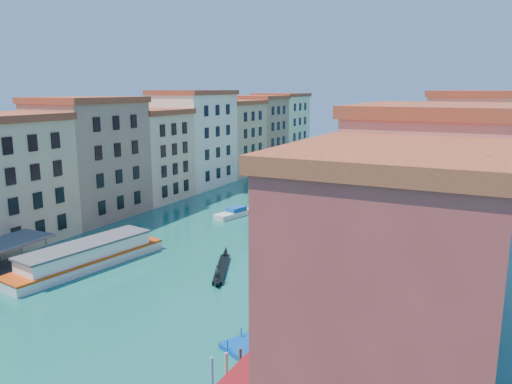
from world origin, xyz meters
TOP-DOWN VIEW (x-y plane):
  - left_bank_palazzos at (-26.00, 64.68)m, footprint 12.80×128.40m
  - right_bank_palazzos at (30.00, 65.00)m, footprint 12.80×128.40m
  - quay at (22.00, 65.00)m, footprint 4.00×140.00m
  - restaurant_awnings at (22.19, 23.00)m, footprint 3.20×44.55m
  - mooring_poles_right at (19.10, 28.80)m, footprint 1.44×54.24m
  - vaporetto_near at (-8.68, 20.55)m, footprint 7.88×20.91m
  - vaporetto_far at (-2.88, 77.88)m, footprint 9.39×22.39m
  - gondola_fore at (6.69, 26.55)m, footprint 5.93×11.64m
  - gondola_right at (15.93, 29.33)m, footprint 4.11×12.93m
  - gondola_far at (12.56, 59.46)m, footprint 5.45×11.89m
  - motorboat_mid at (-4.37, 49.99)m, footprint 4.31×8.05m
  - motorboat_far at (4.08, 79.39)m, footprint 3.06×6.61m
  - blue_dock at (18.50, 12.61)m, footprint 5.84×6.78m

SIDE VIEW (x-z plane):
  - blue_dock at x=18.50m, z-range 0.00..0.48m
  - gondola_far at x=12.56m, z-range -0.52..1.24m
  - gondola_fore at x=6.69m, z-range -0.82..1.65m
  - gondola_right at x=15.93m, z-range -0.81..1.81m
  - quay at x=22.00m, z-range 0.00..1.00m
  - motorboat_far at x=4.08m, z-range -0.15..1.17m
  - motorboat_mid at x=-4.37m, z-range -0.18..1.42m
  - mooring_poles_right at x=19.10m, z-range -0.30..2.90m
  - vaporetto_near at x=-8.68m, z-range -0.15..2.89m
  - vaporetto_far at x=-2.88m, z-range -0.16..3.09m
  - restaurant_awnings at x=22.19m, z-range 1.43..4.55m
  - left_bank_palazzos at x=-26.00m, z-range -0.79..20.21m
  - right_bank_palazzos at x=30.00m, z-range -0.75..20.25m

